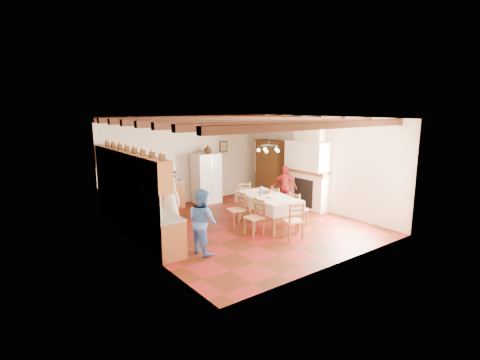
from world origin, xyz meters
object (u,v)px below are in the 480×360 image
person_man (169,199)px  person_woman_red (285,187)px  chair_left_near (254,217)px  chair_right_near (298,209)px  dining_table (268,199)px  chair_end_near (293,220)px  hutch (270,169)px  person_woman_blue (202,221)px  chair_right_far (280,203)px  chair_end_far (246,199)px  refrigerator (206,178)px  microwave (169,177)px  chair_left_far (236,209)px

person_man → person_woman_red: size_ratio=1.33×
chair_left_near → chair_right_near: (1.49, -0.13, 0.00)m
dining_table → chair_end_near: chair_end_near is taller
hutch → person_woman_blue: hutch is taller
chair_right_far → chair_end_far: 1.11m
chair_right_far → person_man: size_ratio=0.50×
refrigerator → chair_right_near: (0.70, -3.74, -0.38)m
hutch → chair_end_far: size_ratio=2.20×
person_man → microwave: person_man is taller
chair_left_far → person_woman_red: size_ratio=0.67×
chair_right_near → chair_right_far: bearing=-4.8°
chair_left_near → chair_end_far: size_ratio=1.00×
dining_table → chair_end_near: size_ratio=2.17×
chair_left_far → chair_left_near: bearing=2.7°
refrigerator → person_woman_red: size_ratio=1.21×
chair_right_near → microwave: (-2.05, 3.84, 0.56)m
chair_right_far → chair_left_near: bearing=123.6°
chair_end_near → chair_end_far: same height
dining_table → person_man: (-2.55, 0.94, 0.17)m
chair_right_far → person_man: bearing=88.8°
chair_end_near → person_man: size_ratio=0.50×
chair_left_far → chair_end_far: 1.23m
chair_left_near → microwave: 3.79m
chair_right_near → hutch: bearing=-29.6°
person_woman_red → chair_right_far: bearing=-73.0°
refrigerator → dining_table: refrigerator is taller
chair_right_near → microwave: bearing=25.8°
chair_right_far → chair_end_far: size_ratio=1.00×
person_woman_blue → microwave: size_ratio=3.01×
refrigerator → microwave: size_ratio=3.45×
dining_table → hutch: bearing=47.5°
person_woman_blue → person_woman_red: person_woman_blue is taller
chair_left_near → person_man: (-1.75, 1.31, 0.47)m
refrigerator → person_woman_red: bearing=-52.1°
dining_table → chair_end_far: size_ratio=2.17×
chair_left_near → hutch: bearing=132.9°
chair_end_near → chair_left_far: bearing=-53.6°
chair_left_near → chair_left_far: (0.09, 0.89, 0.00)m
dining_table → person_woman_red: 1.92m
dining_table → person_woman_blue: bearing=-166.1°
dining_table → chair_left_far: chair_left_far is taller
chair_right_far → person_woman_red: bearing=-41.0°
chair_left_near → chair_right_far: same height
chair_right_near → refrigerator: bearing=8.4°
refrigerator → chair_right_far: size_ratio=1.79×
dining_table → chair_left_near: chair_left_near is taller
dining_table → chair_left_far: 0.93m
chair_left_far → person_woman_red: bearing=110.7°
hutch → chair_left_near: hutch is taller
refrigerator → hutch: (2.20, -0.85, 0.19)m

